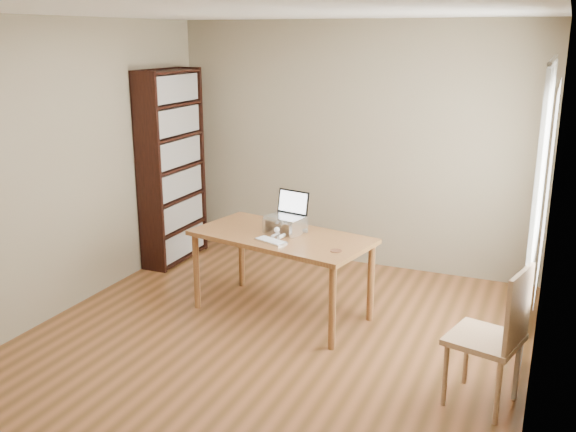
# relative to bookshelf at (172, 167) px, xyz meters

# --- Properties ---
(room) EXTENTS (4.04, 4.54, 2.64)m
(room) POSITION_rel_bookshelf_xyz_m (1.86, -1.54, 0.25)
(room) COLOR #563516
(room) RESTS_ON ground
(bookshelf) EXTENTS (0.30, 0.90, 2.10)m
(bookshelf) POSITION_rel_bookshelf_xyz_m (0.00, 0.00, 0.00)
(bookshelf) COLOR black
(bookshelf) RESTS_ON ground
(curtains) EXTENTS (0.03, 1.90, 2.25)m
(curtains) POSITION_rel_bookshelf_xyz_m (3.75, -0.75, 0.12)
(curtains) COLOR silver
(curtains) RESTS_ON ground
(desk) EXTENTS (1.69, 1.07, 0.75)m
(desk) POSITION_rel_bookshelf_xyz_m (1.69, -0.89, -0.38)
(desk) COLOR brown
(desk) RESTS_ON ground
(laptop_stand) EXTENTS (0.32, 0.25, 0.13)m
(laptop_stand) POSITION_rel_bookshelf_xyz_m (1.69, -0.81, -0.22)
(laptop_stand) COLOR silver
(laptop_stand) RESTS_ON desk
(laptop) EXTENTS (0.35, 0.32, 0.23)m
(laptop) POSITION_rel_bookshelf_xyz_m (1.69, -0.76, -0.11)
(laptop) COLOR silver
(laptop) RESTS_ON laptop_stand
(keyboard) EXTENTS (0.31, 0.21, 0.02)m
(keyboard) POSITION_rel_bookshelf_xyz_m (1.69, -1.11, -0.29)
(keyboard) COLOR silver
(keyboard) RESTS_ON desk
(coaster) EXTENTS (0.10, 0.10, 0.01)m
(coaster) POSITION_rel_bookshelf_xyz_m (2.28, -1.12, -0.30)
(coaster) COLOR brown
(coaster) RESTS_ON desk
(cat) EXTENTS (0.26, 0.49, 0.17)m
(cat) POSITION_rel_bookshelf_xyz_m (1.72, -0.78, -0.23)
(cat) COLOR #403932
(cat) RESTS_ON desk
(chair) EXTENTS (0.54, 0.54, 1.01)m
(chair) POSITION_rel_bookshelf_xyz_m (3.61, -1.70, -0.50)
(chair) COLOR tan
(chair) RESTS_ON ground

